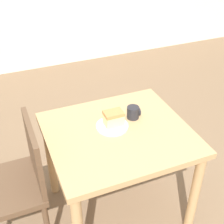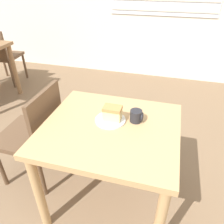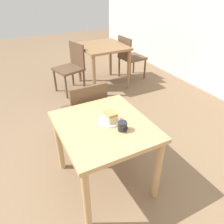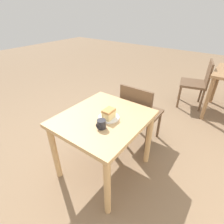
# 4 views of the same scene
# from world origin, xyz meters

# --- Properties ---
(dining_table_near) EXTENTS (0.86, 0.78, 0.71)m
(dining_table_near) POSITION_xyz_m (-0.07, 0.46, 0.60)
(dining_table_near) COLOR tan
(dining_table_near) RESTS_ON ground_plane
(chair_near_window) EXTENTS (0.43, 0.43, 0.85)m
(chair_near_window) POSITION_xyz_m (-0.71, 0.53, 0.47)
(chair_near_window) COLOR brown
(chair_near_window) RESTS_ON ground_plane
(chair_far_opposite) EXTENTS (0.47, 0.47, 0.85)m
(chair_far_opposite) POSITION_xyz_m (-2.26, 2.07, 0.47)
(chair_far_opposite) COLOR brown
(chair_far_opposite) RESTS_ON ground_plane
(plate) EXTENTS (0.20, 0.20, 0.01)m
(plate) POSITION_xyz_m (-0.09, 0.52, 0.72)
(plate) COLOR white
(plate) RESTS_ON dining_table_near
(cake_slice) EXTENTS (0.12, 0.08, 0.09)m
(cake_slice) POSITION_xyz_m (-0.08, 0.53, 0.77)
(cake_slice) COLOR #E5CC89
(cake_slice) RESTS_ON plate
(coffee_mug) EXTENTS (0.09, 0.08, 0.08)m
(coffee_mug) POSITION_xyz_m (0.07, 0.56, 0.75)
(coffee_mug) COLOR #232328
(coffee_mug) RESTS_ON dining_table_near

